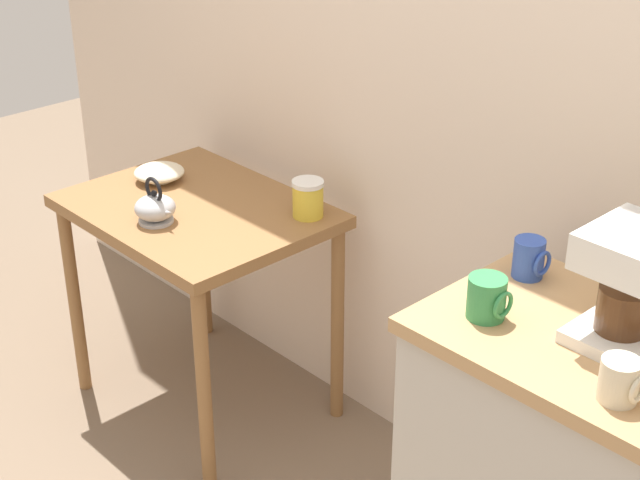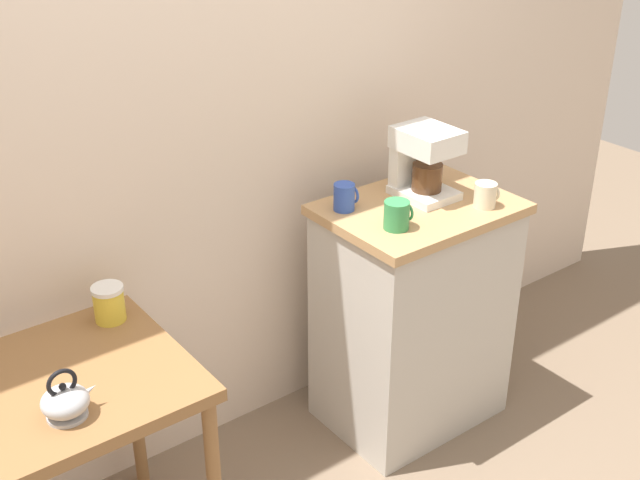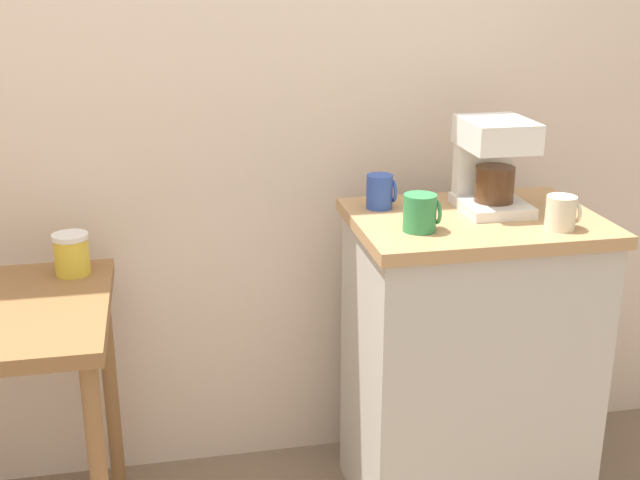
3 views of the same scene
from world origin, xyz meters
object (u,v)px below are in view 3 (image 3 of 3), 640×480
(mug_tall_green, at_px, (421,213))
(mug_small_cream, at_px, (561,213))
(canister_enamel, at_px, (72,254))
(mug_blue, at_px, (380,192))
(coffee_maker, at_px, (492,160))

(mug_tall_green, height_order, mug_small_cream, mug_tall_green)
(canister_enamel, distance_m, mug_tall_green, 0.98)
(mug_tall_green, distance_m, mug_blue, 0.23)
(coffee_maker, bearing_deg, mug_small_cream, -62.66)
(canister_enamel, bearing_deg, mug_tall_green, -18.28)
(canister_enamel, relative_size, mug_blue, 1.22)
(canister_enamel, xyz_separation_m, coffee_maker, (1.17, -0.15, 0.25))
(mug_blue, relative_size, mug_small_cream, 1.09)
(mug_tall_green, bearing_deg, mug_blue, 101.97)
(coffee_maker, distance_m, mug_tall_green, 0.31)
(mug_blue, xyz_separation_m, mug_small_cream, (0.41, -0.28, -0.00))
(mug_blue, bearing_deg, mug_small_cream, -34.13)
(mug_tall_green, xyz_separation_m, mug_blue, (-0.05, 0.22, -0.00))
(coffee_maker, xyz_separation_m, mug_tall_green, (-0.26, -0.16, -0.09))
(canister_enamel, bearing_deg, mug_small_cream, -15.72)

